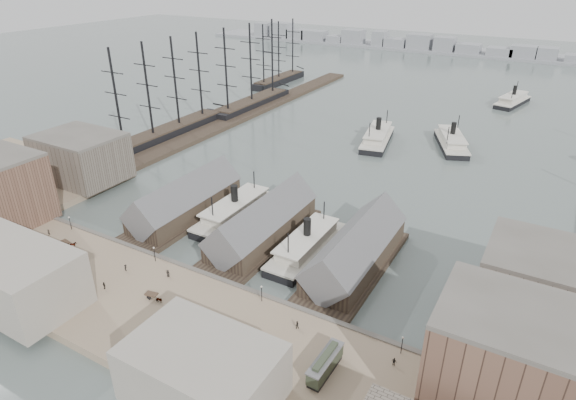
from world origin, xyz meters
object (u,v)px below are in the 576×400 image
Objects in this scene: horse_cart_center at (156,298)px; horse_cart_right at (196,340)px; tram at (325,365)px; ferry_docked_west at (235,211)px; horse_cart_left at (71,244)px.

horse_cart_right reaches higher than horse_cart_center.
tram is 2.09× the size of horse_cart_right.
ferry_docked_west reaches higher than tram.
horse_cart_center is at bearing -178.49° from tram.
horse_cart_center is at bearing 56.06° from horse_cart_right.
tram is 2.03× the size of horse_cart_center.
ferry_docked_west is 52.21m from horse_cart_right.
horse_cart_left is 34.05m from horse_cart_center.
horse_cart_right is (-23.82, -5.60, -1.03)m from tram.
tram is (48.02, -40.66, 1.22)m from ferry_docked_west.
ferry_docked_west is at bearing 13.54° from horse_cart_right.
tram is 39.18m from horse_cart_center.
ferry_docked_west is 3.10× the size of tram.
horse_cart_left is 1.01× the size of horse_cart_right.
horse_cart_left is at bearing -125.00° from ferry_docked_west.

